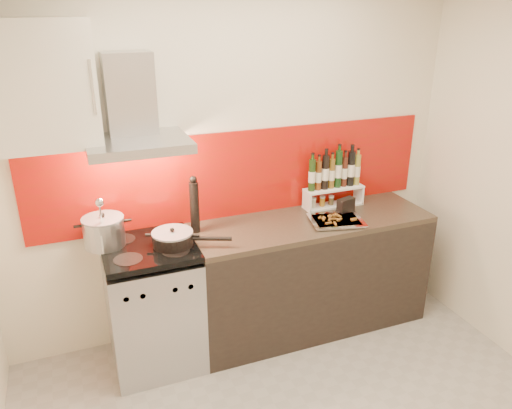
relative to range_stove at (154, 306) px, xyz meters
name	(u,v)px	position (x,y,z in m)	size (l,w,h in m)	color
back_wall	(233,164)	(0.70, 0.30, 0.86)	(3.40, 0.02, 2.60)	silver
backsplash	(241,174)	(0.75, 0.29, 0.78)	(3.00, 0.02, 0.64)	#9E1A08
range_stove	(154,306)	(0.00, 0.00, 0.00)	(0.60, 0.60, 0.91)	#B7B7BA
counter	(309,273)	(1.20, 0.00, 0.01)	(1.80, 0.60, 0.90)	black
range_hood	(133,115)	(0.00, 0.14, 1.30)	(0.62, 0.50, 0.61)	#B7B7BA
upper_cabinet	(31,86)	(-0.55, 0.13, 1.51)	(0.70, 0.35, 0.72)	silver
stock_pot	(104,231)	(-0.26, 0.11, 0.57)	(0.27, 0.27, 0.23)	#B7B7BA
saute_pan	(174,238)	(0.16, -0.06, 0.52)	(0.50, 0.30, 0.12)	black
utensil_jar	(102,236)	(-0.28, 0.01, 0.58)	(0.08, 0.12, 0.39)	silver
pepper_mill	(194,205)	(0.35, 0.12, 0.66)	(0.06, 0.06, 0.41)	black
step_shelf	(334,180)	(1.48, 0.18, 0.67)	(0.48, 0.13, 0.45)	white
caddy_box	(346,206)	(1.49, 0.01, 0.52)	(0.14, 0.06, 0.12)	black
baking_tray	(336,220)	(1.34, -0.11, 0.47)	(0.43, 0.37, 0.03)	silver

